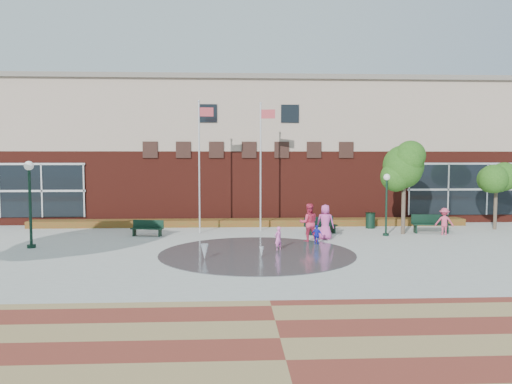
{
  "coord_description": "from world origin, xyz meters",
  "views": [
    {
      "loc": [
        -1.1,
        -18.1,
        4.17
      ],
      "look_at": [
        0.0,
        4.0,
        2.6
      ],
      "focal_mm": 35.0,
      "sensor_mm": 36.0,
      "label": 1
    }
  ],
  "objects_px": {
    "bench_left": "(147,231)",
    "trash_can": "(370,220)",
    "flagpole_left": "(200,160)",
    "child_splash": "(278,239)",
    "flagpole_right": "(261,159)"
  },
  "relations": [
    {
      "from": "bench_left",
      "to": "trash_can",
      "type": "height_order",
      "value": "trash_can"
    },
    {
      "from": "flagpole_left",
      "to": "trash_can",
      "type": "bearing_deg",
      "value": 1.42
    },
    {
      "from": "trash_can",
      "to": "child_splash",
      "type": "distance_m",
      "value": 8.86
    },
    {
      "from": "flagpole_left",
      "to": "bench_left",
      "type": "height_order",
      "value": "flagpole_left"
    },
    {
      "from": "flagpole_left",
      "to": "trash_can",
      "type": "xyz_separation_m",
      "value": [
        9.75,
        1.33,
        -3.54
      ]
    },
    {
      "from": "child_splash",
      "to": "trash_can",
      "type": "bearing_deg",
      "value": -172.52
    },
    {
      "from": "bench_left",
      "to": "trash_can",
      "type": "distance_m",
      "value": 12.68
    },
    {
      "from": "bench_left",
      "to": "child_splash",
      "type": "distance_m",
      "value": 7.78
    },
    {
      "from": "trash_can",
      "to": "child_splash",
      "type": "relative_size",
      "value": 0.87
    },
    {
      "from": "flagpole_left",
      "to": "bench_left",
      "type": "xyz_separation_m",
      "value": [
        -2.72,
        -0.91,
        -3.74
      ]
    },
    {
      "from": "bench_left",
      "to": "trash_can",
      "type": "xyz_separation_m",
      "value": [
        12.48,
        2.24,
        0.2
      ]
    },
    {
      "from": "trash_can",
      "to": "child_splash",
      "type": "height_order",
      "value": "child_splash"
    },
    {
      "from": "flagpole_left",
      "to": "trash_can",
      "type": "relative_size",
      "value": 7.71
    },
    {
      "from": "child_splash",
      "to": "bench_left",
      "type": "bearing_deg",
      "value": -73.43
    },
    {
      "from": "flagpole_right",
      "to": "child_splash",
      "type": "xyz_separation_m",
      "value": [
        0.39,
        -5.97,
        -3.48
      ]
    }
  ]
}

